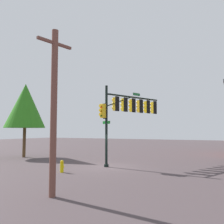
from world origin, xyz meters
TOP-DOWN VIEW (x-y plane):
  - ground_plane at (0.00, 0.00)m, footprint 120.00×120.00m
  - signal_pole_assembly at (2.27, -0.87)m, footprint 6.60×2.88m
  - utility_pole at (-8.59, -2.11)m, footprint 1.78×0.51m
  - fire_hydrant at (-3.61, 1.45)m, footprint 0.33×0.24m
  - tree_near at (1.91, 11.14)m, footprint 4.32×4.32m

SIDE VIEW (x-z plane):
  - ground_plane at x=0.00m, z-range 0.00..0.00m
  - fire_hydrant at x=-3.61m, z-range 0.00..0.83m
  - utility_pole at x=-8.59m, z-range 0.13..7.47m
  - signal_pole_assembly at x=2.27m, z-range 1.48..7.92m
  - tree_near at x=1.91m, z-range 1.56..9.50m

